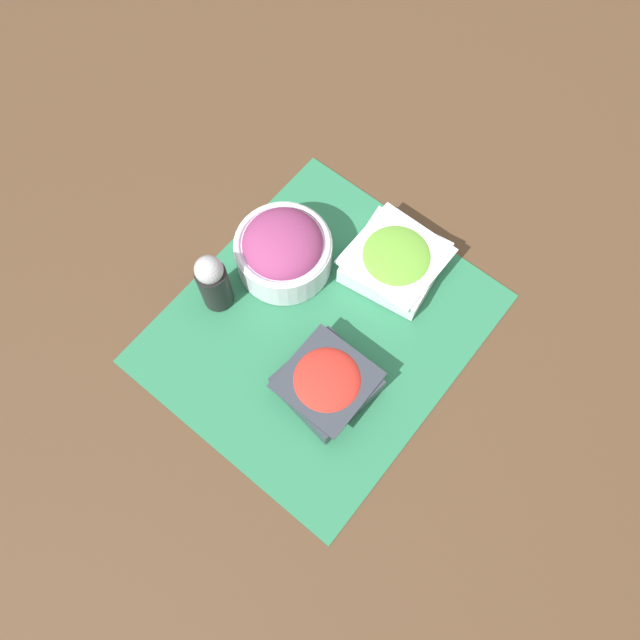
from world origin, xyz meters
TOP-DOWN VIEW (x-y plane):
  - ground_plane at (0.00, 0.00)m, footprint 3.00×3.00m
  - placemat at (0.00, 0.00)m, footprint 0.48×0.42m
  - onion_bowl at (0.05, 0.11)m, footprint 0.15×0.15m
  - tomato_bowl at (-0.07, -0.07)m, footprint 0.13×0.13m
  - lettuce_bowl at (0.15, -0.03)m, footprint 0.15×0.15m
  - pepper_shaker at (-0.06, 0.15)m, footprint 0.05×0.05m

SIDE VIEW (x-z plane):
  - ground_plane at x=0.00m, z-range 0.00..0.00m
  - placemat at x=0.00m, z-range 0.00..0.00m
  - lettuce_bowl at x=0.15m, z-range 0.01..0.06m
  - tomato_bowl at x=-0.07m, z-range 0.00..0.06m
  - onion_bowl at x=0.05m, z-range 0.00..0.10m
  - pepper_shaker at x=-0.06m, z-range 0.00..0.12m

